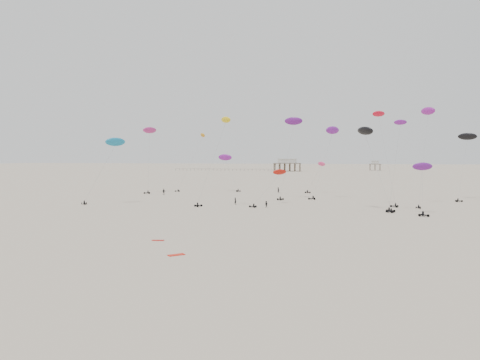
% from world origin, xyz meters
% --- Properties ---
extents(ground_plane, '(900.00, 900.00, 0.00)m').
position_xyz_m(ground_plane, '(0.00, 200.00, 0.00)').
color(ground_plane, '#C3B19B').
extents(pavilion_main, '(21.00, 13.00, 9.80)m').
position_xyz_m(pavilion_main, '(-10.00, 350.00, 4.22)').
color(pavilion_main, brown).
rests_on(pavilion_main, ground).
extents(pavilion_small, '(9.00, 7.00, 8.00)m').
position_xyz_m(pavilion_small, '(60.00, 380.00, 3.49)').
color(pavilion_small, brown).
rests_on(pavilion_small, ground).
extents(pier_fence, '(80.20, 0.20, 1.50)m').
position_xyz_m(pier_fence, '(-62.00, 350.00, 0.77)').
color(pier_fence, black).
rests_on(pier_fence, ground).
extents(rig_0, '(6.98, 16.40, 26.85)m').
position_xyz_m(rig_0, '(45.51, 109.46, 21.12)').
color(rig_0, black).
rests_on(rig_0, ground).
extents(rig_1, '(6.66, 9.62, 24.44)m').
position_xyz_m(rig_1, '(34.23, 104.39, 15.64)').
color(rig_1, black).
rests_on(rig_1, ground).
extents(rig_2, '(10.45, 8.23, 17.93)m').
position_xyz_m(rig_2, '(-36.17, 95.80, 13.81)').
color(rig_2, black).
rests_on(rig_2, ground).
extents(rig_3, '(9.39, 6.35, 22.60)m').
position_xyz_m(rig_3, '(-7.38, 94.57, 13.85)').
color(rig_3, black).
rests_on(rig_3, ground).
extents(rig_4, '(4.45, 8.14, 11.52)m').
position_xyz_m(rig_4, '(40.46, 87.18, 7.38)').
color(rig_4, black).
rests_on(rig_4, ground).
extents(rig_5, '(7.44, 4.24, 10.78)m').
position_xyz_m(rig_5, '(16.76, 139.89, 6.54)').
color(rig_5, black).
rests_on(rig_5, ground).
extents(rig_6, '(8.94, 4.63, 13.35)m').
position_xyz_m(rig_6, '(-14.50, 141.73, 10.29)').
color(rig_6, black).
rests_on(rig_6, ground).
extents(rig_7, '(8.49, 14.05, 14.49)m').
position_xyz_m(rig_7, '(6.10, 101.41, 6.07)').
color(rig_7, black).
rests_on(rig_7, ground).
extents(rig_8, '(8.77, 10.65, 20.18)m').
position_xyz_m(rig_8, '(29.57, 94.34, 16.03)').
color(rig_8, black).
rests_on(rig_8, ground).
extents(rig_9, '(5.24, 6.39, 21.21)m').
position_xyz_m(rig_9, '(35.33, 92.00, 10.20)').
color(rig_9, black).
rests_on(rig_9, ground).
extents(rig_10, '(8.20, 16.61, 24.01)m').
position_xyz_m(rig_10, '(-26.98, 147.51, 15.59)').
color(rig_10, black).
rests_on(rig_10, ground).
extents(rig_11, '(4.84, 9.02, 22.53)m').
position_xyz_m(rig_11, '(-39.14, 131.04, 16.93)').
color(rig_11, black).
rests_on(rig_11, ground).
extents(rig_12, '(8.57, 13.45, 20.67)m').
position_xyz_m(rig_12, '(59.71, 125.67, 15.74)').
color(rig_12, black).
rests_on(rig_12, ground).
extents(rig_13, '(7.07, 8.96, 24.15)m').
position_xyz_m(rig_13, '(9.77, 118.12, 19.03)').
color(rig_13, black).
rests_on(rig_13, ground).
extents(rig_14, '(9.21, 9.98, 21.70)m').
position_xyz_m(rig_14, '(20.61, 121.56, 16.67)').
color(rig_14, black).
rests_on(rig_14, ground).
extents(spectator_0, '(0.93, 0.92, 2.14)m').
position_xyz_m(spectator_0, '(-3.27, 99.18, 0.00)').
color(spectator_0, black).
rests_on(spectator_0, ground).
extents(spectator_1, '(1.04, 0.99, 1.87)m').
position_xyz_m(spectator_1, '(5.48, 93.80, 0.00)').
color(spectator_1, black).
rests_on(spectator_1, ground).
extents(spectator_2, '(1.37, 0.77, 2.28)m').
position_xyz_m(spectator_2, '(-31.64, 124.00, 0.00)').
color(spectator_2, black).
rests_on(spectator_2, ground).
extents(spectator_3, '(0.99, 0.93, 2.25)m').
position_xyz_m(spectator_3, '(4.09, 137.60, 0.00)').
color(spectator_3, black).
rests_on(spectator_3, ground).
extents(grounded_kite_a, '(2.24, 2.13, 0.08)m').
position_xyz_m(grounded_kite_a, '(0.88, 37.64, 0.00)').
color(grounded_kite_a, red).
rests_on(grounded_kite_a, ground).
extents(grounded_kite_b, '(1.87, 0.90, 0.07)m').
position_xyz_m(grounded_kite_b, '(-5.06, 46.97, 0.00)').
color(grounded_kite_b, '#B5110B').
rests_on(grounded_kite_b, ground).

